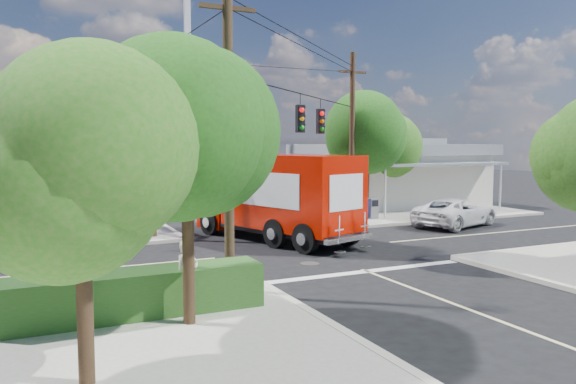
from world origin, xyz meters
TOP-DOWN VIEW (x-y plane):
  - ground at (0.00, 0.00)m, footprint 120.00×120.00m
  - sidewalk_ne at (10.88, 10.88)m, footprint 14.12×14.12m
  - sidewalk_nw at (-10.88, 10.88)m, footprint 14.12×14.12m
  - road_markings at (0.00, -1.47)m, footprint 32.00×32.00m
  - building_ne at (12.50, 11.97)m, footprint 11.80×10.20m
  - radio_tower at (0.50, 20.00)m, footprint 0.80×0.80m
  - tree_sw_front at (-6.99, -7.54)m, footprint 3.88×3.78m
  - tree_sw_back at (-9.49, -10.04)m, footprint 3.56×3.42m
  - tree_ne_front at (7.21, 6.76)m, footprint 4.21×4.14m
  - tree_ne_back at (9.81, 8.96)m, footprint 3.77×3.66m
  - palm_nw_front at (-7.50, 7.50)m, footprint 3.01×3.08m
  - palm_nw_back at (-9.50, 9.00)m, footprint 3.01×3.08m
  - utility_poles at (-1.58, 1.60)m, footprint 12.00×10.68m
  - picket_fence at (-7.80, -5.60)m, footprint 5.94×0.06m
  - hedge_sw at (-8.00, -6.40)m, footprint 6.20×1.20m
  - vending_boxes at (6.50, 6.20)m, footprint 1.90×0.50m
  - delivery_truck at (-0.26, 2.54)m, footprint 5.24×9.21m
  - parked_car at (9.85, 2.46)m, footprint 5.81×4.03m
  - pedestrian at (-6.79, -6.58)m, footprint 0.78×0.66m

SIDE VIEW (x-z plane):
  - ground at x=0.00m, z-range 0.00..0.00m
  - road_markings at x=0.00m, z-range 0.00..0.01m
  - sidewalk_ne at x=10.88m, z-range 0.00..0.14m
  - sidewalk_nw at x=-10.88m, z-range 0.00..0.14m
  - picket_fence at x=-7.80m, z-range 0.18..1.18m
  - hedge_sw at x=-8.00m, z-range 0.14..1.24m
  - vending_boxes at x=6.50m, z-range 0.14..1.24m
  - parked_car at x=9.85m, z-range 0.00..1.47m
  - pedestrian at x=-6.79m, z-range 0.14..1.94m
  - delivery_truck at x=-0.26m, z-range 0.03..3.86m
  - building_ne at x=12.50m, z-range 0.07..4.57m
  - tree_sw_back at x=-9.49m, z-range 1.19..6.60m
  - tree_ne_back at x=9.81m, z-range 1.27..7.10m
  - tree_sw_front at x=-6.99m, z-range 1.32..7.35m
  - palm_nw_back at x=-9.50m, z-range 2.08..7.27m
  - utility_poles at x=-1.58m, z-range 0.17..9.17m
  - tree_ne_front at x=7.21m, z-range 1.44..8.09m
  - palm_nw_front at x=-7.50m, z-range 2.25..7.84m
  - radio_tower at x=0.50m, z-range -2.86..14.14m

